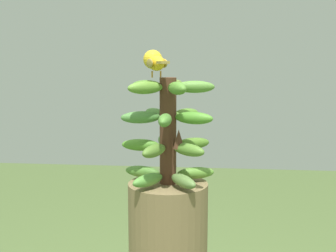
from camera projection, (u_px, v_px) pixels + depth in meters
banana_bunch at (168, 131)px, 1.39m from camera, size 0.31×0.31×0.34m
perched_bird at (155, 61)px, 1.38m from camera, size 0.10×0.20×0.09m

